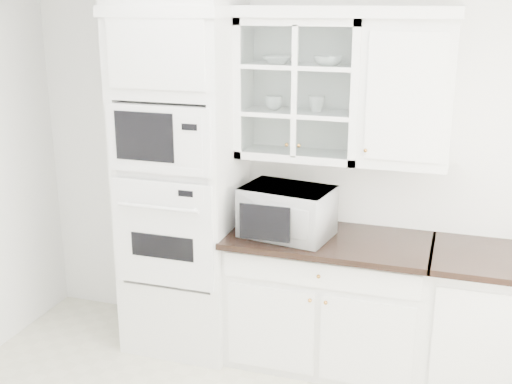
% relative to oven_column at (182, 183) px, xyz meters
% --- Properties ---
extents(room_shell, '(4.00, 3.50, 2.70)m').
position_rel_oven_column_xyz_m(room_shell, '(0.75, -0.99, 0.58)').
color(room_shell, white).
rests_on(room_shell, ground).
extents(oven_column, '(0.76, 0.68, 2.40)m').
position_rel_oven_column_xyz_m(oven_column, '(0.00, 0.00, 0.00)').
color(oven_column, white).
rests_on(oven_column, ground).
extents(base_cabinet_run, '(1.32, 0.67, 0.92)m').
position_rel_oven_column_xyz_m(base_cabinet_run, '(1.03, 0.03, -0.74)').
color(base_cabinet_run, white).
rests_on(base_cabinet_run, ground).
extents(extra_base_cabinet, '(0.72, 0.67, 0.92)m').
position_rel_oven_column_xyz_m(extra_base_cabinet, '(2.03, 0.03, -0.74)').
color(extra_base_cabinet, white).
rests_on(extra_base_cabinet, ground).
extents(upper_cabinet_glass, '(0.80, 0.33, 0.90)m').
position_rel_oven_column_xyz_m(upper_cabinet_glass, '(0.78, 0.17, 0.65)').
color(upper_cabinet_glass, white).
rests_on(upper_cabinet_glass, room_shell).
extents(upper_cabinet_solid, '(0.55, 0.33, 0.90)m').
position_rel_oven_column_xyz_m(upper_cabinet_solid, '(1.46, 0.17, 0.65)').
color(upper_cabinet_solid, white).
rests_on(upper_cabinet_solid, room_shell).
extents(crown_molding, '(2.14, 0.38, 0.07)m').
position_rel_oven_column_xyz_m(crown_molding, '(0.68, 0.14, 1.14)').
color(crown_molding, white).
rests_on(crown_molding, room_shell).
extents(countertop_microwave, '(0.63, 0.55, 0.33)m').
position_rel_oven_column_xyz_m(countertop_microwave, '(0.76, -0.02, -0.12)').
color(countertop_microwave, white).
rests_on(countertop_microwave, base_cabinet_run).
extents(bowl_a, '(0.21, 0.21, 0.05)m').
position_rel_oven_column_xyz_m(bowl_a, '(0.62, 0.17, 0.83)').
color(bowl_a, white).
rests_on(bowl_a, upper_cabinet_glass).
extents(bowl_b, '(0.20, 0.20, 0.06)m').
position_rel_oven_column_xyz_m(bowl_b, '(0.96, 0.15, 0.84)').
color(bowl_b, white).
rests_on(bowl_b, upper_cabinet_glass).
extents(cup_a, '(0.12, 0.12, 0.09)m').
position_rel_oven_column_xyz_m(cup_a, '(0.60, 0.16, 0.56)').
color(cup_a, white).
rests_on(cup_a, upper_cabinet_glass).
extents(cup_b, '(0.14, 0.14, 0.10)m').
position_rel_oven_column_xyz_m(cup_b, '(0.88, 0.18, 0.56)').
color(cup_b, white).
rests_on(cup_b, upper_cabinet_glass).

